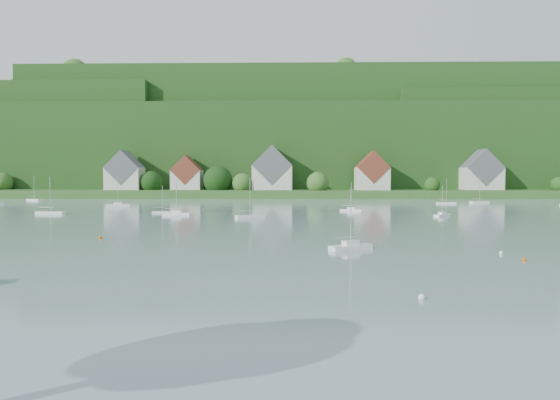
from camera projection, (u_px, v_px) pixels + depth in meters
far_shore_strip at (262, 193)px, 217.29m from camera, size 600.00×60.00×3.00m
forested_ridge at (269, 151)px, 284.78m from camera, size 620.00×181.22×69.89m
village_building_0 at (125, 174)px, 205.08m from camera, size 14.00×10.40×16.00m
village_building_1 at (187, 176)px, 206.59m from camera, size 12.00×9.36×14.00m
village_building_2 at (272, 172)px, 204.80m from camera, size 16.00×11.44×18.00m
village_building_3 at (372, 174)px, 202.00m from camera, size 13.00×10.40×15.50m
village_building_4 at (481, 174)px, 205.05m from camera, size 15.00×10.40×16.50m
near_sailboat_3 at (351, 246)px, 57.06m from camera, size 5.22×3.83×7.00m
mooring_buoy_1 at (422, 299)px, 33.94m from camera, size 0.47×0.47×0.47m
mooring_buoy_2 at (524, 261)px, 49.22m from camera, size 0.42×0.42×0.42m
mooring_buoy_3 at (100, 239)px, 66.98m from camera, size 0.46×0.46×0.46m
mooring_buoy_4 at (501, 254)px, 53.79m from camera, size 0.43×0.43×0.43m
far_sailboat_cluster at (283, 206)px, 134.94m from camera, size 198.57×75.24×8.71m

